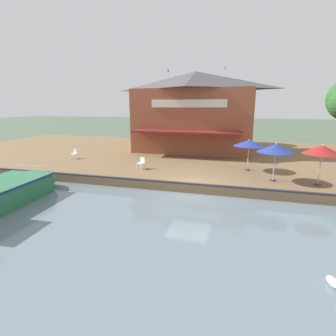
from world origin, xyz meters
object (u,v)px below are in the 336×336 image
(cafe_chair_under_first_umbrella, at_px, (141,162))
(cafe_chair_far_corner_seat, at_px, (74,153))
(patio_umbrella_back_row, at_px, (249,143))
(patio_umbrella_mid_patio_left, at_px, (322,150))
(swan, at_px, (335,282))
(waterfront_restaurant, at_px, (195,111))
(tree_downstream_bank, at_px, (206,101))
(patio_umbrella_mid_patio_right, at_px, (276,148))

(cafe_chair_under_first_umbrella, height_order, cafe_chair_far_corner_seat, same)
(patio_umbrella_back_row, relative_size, cafe_chair_under_first_umbrella, 2.64)
(patio_umbrella_back_row, xyz_separation_m, cafe_chair_under_first_umbrella, (1.63, -7.60, -1.51))
(patio_umbrella_mid_patio_left, xyz_separation_m, swan, (9.11, -1.69, -2.48))
(waterfront_restaurant, xyz_separation_m, patio_umbrella_back_row, (8.20, 5.38, -2.08))
(cafe_chair_far_corner_seat, height_order, tree_downstream_bank, tree_downstream_bank)
(patio_umbrella_back_row, bearing_deg, swan, 10.86)
(patio_umbrella_mid_patio_left, height_order, swan, patio_umbrella_mid_patio_left)
(patio_umbrella_mid_patio_right, distance_m, cafe_chair_under_first_umbrella, 9.29)
(cafe_chair_under_first_umbrella, xyz_separation_m, cafe_chair_far_corner_seat, (-2.04, -7.17, 0.00))
(cafe_chair_far_corner_seat, bearing_deg, swan, 54.30)
(waterfront_restaurant, height_order, cafe_chair_far_corner_seat, waterfront_restaurant)
(patio_umbrella_mid_patio_left, bearing_deg, patio_umbrella_mid_patio_right, -95.59)
(tree_downstream_bank, bearing_deg, patio_umbrella_mid_patio_left, 28.80)
(cafe_chair_under_first_umbrella, bearing_deg, tree_downstream_bank, 170.11)
(tree_downstream_bank, bearing_deg, cafe_chair_under_first_umbrella, -9.89)
(cafe_chair_under_first_umbrella, bearing_deg, swan, 44.05)
(swan, bearing_deg, patio_umbrella_back_row, -169.14)
(patio_umbrella_back_row, xyz_separation_m, cafe_chair_far_corner_seat, (-0.40, -14.78, -1.51))
(waterfront_restaurant, relative_size, tree_downstream_bank, 1.53)
(waterfront_restaurant, xyz_separation_m, patio_umbrella_mid_patio_left, (10.94, 9.34, -1.95))
(patio_umbrella_mid_patio_right, distance_m, cafe_chair_far_corner_seat, 16.61)
(patio_umbrella_mid_patio_left, distance_m, cafe_chair_far_corner_seat, 19.07)
(patio_umbrella_back_row, relative_size, tree_downstream_bank, 0.28)
(patio_umbrella_mid_patio_left, distance_m, patio_umbrella_back_row, 4.82)
(patio_umbrella_mid_patio_left, relative_size, cafe_chair_under_first_umbrella, 2.84)
(patio_umbrella_mid_patio_right, height_order, cafe_chair_far_corner_seat, patio_umbrella_mid_patio_right)
(waterfront_restaurant, relative_size, cafe_chair_under_first_umbrella, 14.25)
(patio_umbrella_mid_patio_right, relative_size, swan, 3.42)
(patio_umbrella_mid_patio_right, height_order, tree_downstream_bank, tree_downstream_bank)
(waterfront_restaurant, bearing_deg, tree_downstream_bank, 175.56)
(waterfront_restaurant, distance_m, swan, 21.91)
(waterfront_restaurant, relative_size, cafe_chair_far_corner_seat, 14.25)
(patio_umbrella_mid_patio_left, bearing_deg, swan, -10.50)
(cafe_chair_under_first_umbrella, distance_m, tree_downstream_bank, 16.09)
(cafe_chair_under_first_umbrella, bearing_deg, patio_umbrella_back_row, 102.13)
(cafe_chair_far_corner_seat, relative_size, tree_downstream_bank, 0.11)
(cafe_chair_far_corner_seat, bearing_deg, tree_downstream_bank, 143.16)
(swan, height_order, tree_downstream_bank, tree_downstream_bank)
(patio_umbrella_mid_patio_right, distance_m, patio_umbrella_mid_patio_left, 2.47)
(waterfront_restaurant, distance_m, patio_umbrella_back_row, 10.02)
(waterfront_restaurant, bearing_deg, cafe_chair_under_first_umbrella, -12.77)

